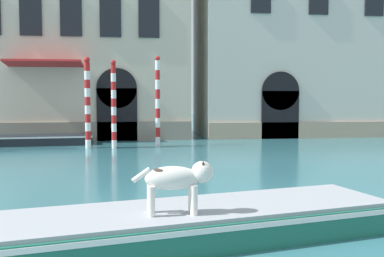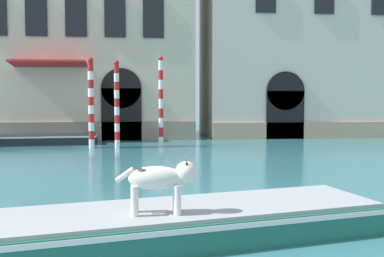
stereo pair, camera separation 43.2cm
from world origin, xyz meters
TOP-DOWN VIEW (x-y plane):
  - palazzo_left at (-1.24, 26.03)m, footprint 12.45×7.40m
  - boat_foreground at (2.91, 6.15)m, footprint 6.84×3.20m
  - dog_on_deck at (2.49, 5.76)m, footprint 1.24×0.37m
  - boat_moored_near_palazzo at (-2.56, 21.47)m, footprint 4.97×2.03m
  - mooring_pole_0 at (3.01, 20.02)m, footprint 0.23×0.23m
  - mooring_pole_1 at (1.01, 19.42)m, footprint 0.23×0.23m
  - mooring_pole_5 at (-0.16, 19.69)m, footprint 0.27×0.27m

SIDE VIEW (x-z plane):
  - boat_moored_near_palazzo at x=-2.56m, z-range 0.01..0.48m
  - boat_foreground at x=2.91m, z-range 0.02..0.54m
  - dog_on_deck at x=2.49m, z-range 0.65..1.47m
  - mooring_pole_1 at x=1.01m, z-range 0.02..3.97m
  - mooring_pole_5 at x=-0.16m, z-range 0.02..4.12m
  - mooring_pole_0 at x=3.01m, z-range 0.02..4.22m
  - palazzo_left at x=-1.24m, z-range -0.02..15.81m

